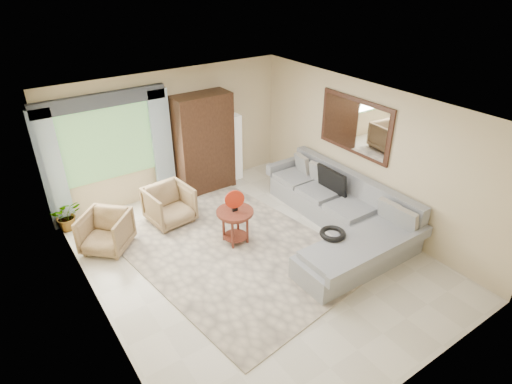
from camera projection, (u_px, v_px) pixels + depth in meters
ground at (256, 258)px, 7.25m from camera, size 6.00×6.00×0.00m
area_rug at (235, 251)px, 7.40m from camera, size 3.51×4.37×0.02m
sectional_sofa at (341, 217)px, 7.87m from camera, size 2.30×3.46×0.90m
tv_screen at (332, 181)px, 8.20m from camera, size 0.14×0.74×0.48m
garden_hose at (333, 234)px, 6.94m from camera, size 0.43×0.43×0.09m
coffee_table at (235, 226)px, 7.51m from camera, size 0.65×0.65×0.65m
red_disc at (235, 199)px, 7.25m from camera, size 0.33×0.14×0.34m
armchair_left at (106, 232)px, 7.33m from camera, size 1.06×1.06×0.69m
armchair_right at (170, 205)px, 8.09m from camera, size 0.86×0.88×0.73m
potted_plant at (66, 215)px, 7.91m from camera, size 0.54×0.47×0.60m
armoire at (204, 143)px, 8.98m from camera, size 1.20×0.55×2.10m
floor_lamp at (235, 147)px, 9.56m from camera, size 0.24×0.24×1.50m
window at (107, 144)px, 8.04m from camera, size 1.80×0.04×1.40m
curtain_left at (52, 171)px, 7.58m from camera, size 0.40×0.08×2.30m
curtain_right at (162, 145)px, 8.62m from camera, size 0.40×0.08×2.30m
valance at (100, 101)px, 7.58m from camera, size 2.40×0.12×0.26m
wall_mirror at (355, 126)px, 7.88m from camera, size 0.05×1.70×1.05m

